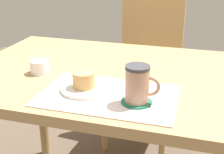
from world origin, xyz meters
The scene contains 8 objects.
dining_table centered at (0.00, 0.00, 0.64)m, with size 1.38×0.77×0.71m.
wooden_chair centered at (-0.11, 0.72, 0.50)m, with size 0.45×0.45×0.93m.
placemat centered at (-0.08, -0.21, 0.72)m, with size 0.44×0.28×0.00m, color silver.
pastry_plate centered at (-0.16, -0.20, 0.72)m, with size 0.16×0.16×0.01m, color silver.
pastry centered at (-0.16, -0.20, 0.76)m, with size 0.07×0.07×0.05m, color #E0A860.
coffee_coaster centered at (0.02, -0.24, 0.72)m, with size 0.09×0.09×0.01m, color #196B4C.
coffee_mug centered at (0.02, -0.24, 0.78)m, with size 0.11×0.07×0.11m.
sugar_bowl centered at (-0.38, -0.09, 0.74)m, with size 0.07×0.07×0.05m, color white.
Camera 1 is at (0.19, -1.07, 1.15)m, focal length 50.00 mm.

